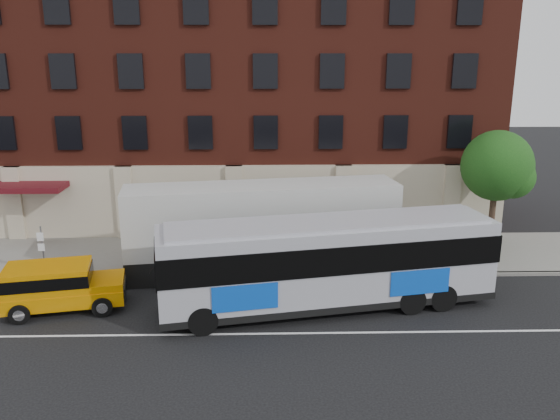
{
  "coord_description": "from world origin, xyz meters",
  "views": [
    {
      "loc": [
        1.8,
        -18.76,
        10.17
      ],
      "look_at": [
        2.37,
        5.5,
        3.4
      ],
      "focal_mm": 36.65,
      "sensor_mm": 36.0,
      "label": 1
    }
  ],
  "objects_px": {
    "city_bus": "(328,260)",
    "yellow_suv": "(57,285)",
    "shipping_container": "(263,229)",
    "street_tree": "(498,168)",
    "sign_pole": "(42,249)"
  },
  "relations": [
    {
      "from": "shipping_container",
      "to": "city_bus",
      "type": "bearing_deg",
      "value": -57.32
    },
    {
      "from": "street_tree",
      "to": "shipping_container",
      "type": "bearing_deg",
      "value": -167.69
    },
    {
      "from": "shipping_container",
      "to": "yellow_suv",
      "type": "bearing_deg",
      "value": -153.43
    },
    {
      "from": "sign_pole",
      "to": "shipping_container",
      "type": "bearing_deg",
      "value": 4.12
    },
    {
      "from": "street_tree",
      "to": "city_bus",
      "type": "bearing_deg",
      "value": -144.04
    },
    {
      "from": "street_tree",
      "to": "yellow_suv",
      "type": "distance_m",
      "value": 21.57
    },
    {
      "from": "yellow_suv",
      "to": "street_tree",
      "type": "bearing_deg",
      "value": 18.44
    },
    {
      "from": "city_bus",
      "to": "sign_pole",
      "type": "bearing_deg",
      "value": 165.0
    },
    {
      "from": "yellow_suv",
      "to": "shipping_container",
      "type": "height_order",
      "value": "shipping_container"
    },
    {
      "from": "city_bus",
      "to": "yellow_suv",
      "type": "xyz_separation_m",
      "value": [
        -10.92,
        0.01,
        -0.94
      ]
    },
    {
      "from": "city_bus",
      "to": "shipping_container",
      "type": "bearing_deg",
      "value": 122.68
    },
    {
      "from": "city_bus",
      "to": "shipping_container",
      "type": "height_order",
      "value": "shipping_container"
    },
    {
      "from": "street_tree",
      "to": "yellow_suv",
      "type": "bearing_deg",
      "value": -161.56
    },
    {
      "from": "sign_pole",
      "to": "city_bus",
      "type": "relative_size",
      "value": 0.18
    },
    {
      "from": "city_bus",
      "to": "shipping_container",
      "type": "distance_m",
      "value": 4.92
    }
  ]
}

